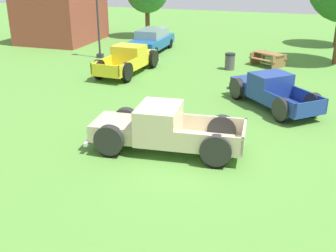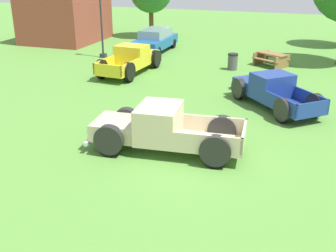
{
  "view_description": "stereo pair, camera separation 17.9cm",
  "coord_description": "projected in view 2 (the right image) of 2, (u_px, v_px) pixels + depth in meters",
  "views": [
    {
      "loc": [
        3.33,
        -12.27,
        6.08
      ],
      "look_at": [
        -0.62,
        -0.06,
        0.9
      ],
      "focal_mm": 44.75,
      "sensor_mm": 36.0,
      "label": 1
    },
    {
      "loc": [
        3.5,
        -12.22,
        6.08
      ],
      "look_at": [
        -0.62,
        -0.06,
        0.9
      ],
      "focal_mm": 44.75,
      "sensor_mm": 36.0,
      "label": 2
    }
  ],
  "objects": [
    {
      "name": "ground_plane",
      "position": [
        186.0,
        152.0,
        14.05
      ],
      "size": [
        80.0,
        80.0,
        0.0
      ],
      "primitive_type": "plane",
      "color": "#548C38"
    },
    {
      "name": "pickup_truck_foreground",
      "position": [
        157.0,
        129.0,
        13.98
      ],
      "size": [
        5.31,
        2.41,
        1.58
      ],
      "color": "#C6B793",
      "rests_on": "ground_plane"
    },
    {
      "name": "pickup_truck_behind_left",
      "position": [
        271.0,
        90.0,
        18.23
      ],
      "size": [
        4.45,
        4.68,
        1.46
      ],
      "color": "navy",
      "rests_on": "ground_plane"
    },
    {
      "name": "pickup_truck_behind_right",
      "position": [
        133.0,
        59.0,
        23.7
      ],
      "size": [
        2.29,
        5.14,
        1.53
      ],
      "color": "yellow",
      "rests_on": "ground_plane"
    },
    {
      "name": "sedan_distant_a",
      "position": [
        155.0,
        40.0,
        28.87
      ],
      "size": [
        1.94,
        4.6,
        1.53
      ],
      "color": "#195699",
      "rests_on": "ground_plane"
    },
    {
      "name": "lamp_post_near",
      "position": [
        101.0,
        21.0,
        26.55
      ],
      "size": [
        0.36,
        0.36,
        4.41
      ],
      "color": "#2D2D33",
      "rests_on": "ground_plane"
    },
    {
      "name": "picnic_table",
      "position": [
        271.0,
        58.0,
        25.06
      ],
      "size": [
        2.31,
        2.21,
        0.78
      ],
      "color": "olive",
      "rests_on": "ground_plane"
    },
    {
      "name": "trash_can",
      "position": [
        233.0,
        62.0,
        24.22
      ],
      "size": [
        0.59,
        0.59,
        0.95
      ],
      "color": "#4C4C51",
      "rests_on": "ground_plane"
    },
    {
      "name": "brick_pavilion",
      "position": [
        65.0,
        11.0,
        32.05
      ],
      "size": [
        5.06,
        5.94,
        4.5
      ],
      "color": "brown",
      "rests_on": "ground_plane"
    }
  ]
}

